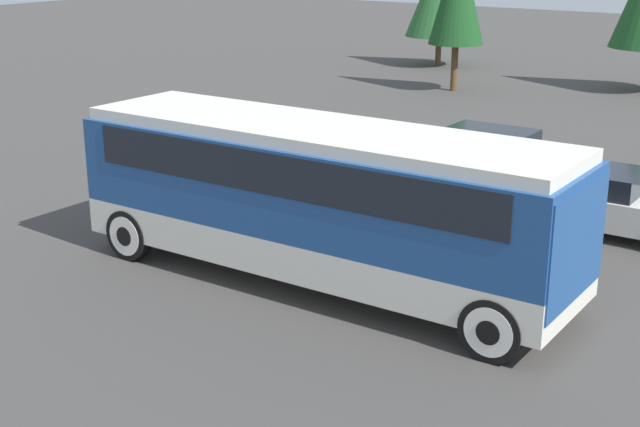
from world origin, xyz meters
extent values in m
plane|color=#423F3D|center=(0.00, 0.00, 0.00)|extent=(120.00, 120.00, 0.00)
cube|color=silver|center=(0.00, 0.00, 0.80)|extent=(9.71, 2.57, 0.71)
cube|color=navy|center=(0.00, 0.00, 1.97)|extent=(9.71, 2.57, 1.65)
cube|color=black|center=(0.00, 0.00, 2.37)|extent=(8.54, 2.61, 0.74)
cube|color=silver|center=(0.00, 0.00, 2.91)|extent=(9.51, 2.37, 0.22)
cube|color=navy|center=(4.70, 0.00, 1.74)|extent=(0.36, 2.47, 1.88)
cylinder|color=black|center=(4.02, -1.18, 0.52)|extent=(1.04, 0.28, 1.04)
cylinder|color=silver|center=(4.02, -1.18, 0.52)|extent=(0.81, 0.30, 0.81)
cylinder|color=black|center=(4.02, -1.18, 0.52)|extent=(0.40, 0.32, 0.40)
cylinder|color=black|center=(4.02, 1.18, 0.52)|extent=(1.04, 0.28, 1.04)
cylinder|color=silver|center=(4.02, 1.18, 0.52)|extent=(0.81, 0.30, 0.81)
cylinder|color=black|center=(4.02, 1.18, 0.52)|extent=(0.40, 0.32, 0.40)
cylinder|color=black|center=(-3.86, -1.18, 0.52)|extent=(1.04, 0.28, 1.04)
cylinder|color=silver|center=(-3.86, -1.18, 0.52)|extent=(0.81, 0.30, 0.81)
cylinder|color=black|center=(-3.86, -1.18, 0.52)|extent=(0.40, 0.32, 0.40)
cylinder|color=black|center=(-3.86, 1.18, 0.52)|extent=(1.04, 0.28, 1.04)
cylinder|color=silver|center=(-3.86, 1.18, 0.52)|extent=(0.81, 0.30, 0.81)
cylinder|color=black|center=(-3.86, 1.18, 0.52)|extent=(0.40, 0.32, 0.40)
cube|color=silver|center=(3.29, 6.03, 0.58)|extent=(4.20, 1.80, 0.66)
cube|color=black|center=(3.12, 6.03, 1.15)|extent=(2.18, 1.62, 0.49)
cylinder|color=black|center=(1.65, 5.22, 0.33)|extent=(0.66, 0.22, 0.66)
cylinder|color=black|center=(1.65, 5.22, 0.33)|extent=(0.25, 0.26, 0.25)
cylinder|color=black|center=(1.65, 6.84, 0.33)|extent=(0.66, 0.22, 0.66)
cylinder|color=black|center=(1.65, 6.84, 0.33)|extent=(0.25, 0.26, 0.25)
cube|color=black|center=(-0.21, 8.43, 0.58)|extent=(4.32, 1.85, 0.66)
cube|color=black|center=(-0.38, 8.43, 1.14)|extent=(2.25, 1.67, 0.47)
cylinder|color=black|center=(1.48, 7.59, 0.34)|extent=(0.67, 0.22, 0.67)
cylinder|color=black|center=(1.48, 7.59, 0.34)|extent=(0.26, 0.26, 0.26)
cylinder|color=black|center=(1.48, 9.26, 0.34)|extent=(0.67, 0.22, 0.67)
cylinder|color=black|center=(1.48, 9.26, 0.34)|extent=(0.26, 0.26, 0.26)
cylinder|color=black|center=(-1.90, 7.59, 0.34)|extent=(0.67, 0.22, 0.67)
cylinder|color=black|center=(-1.90, 7.59, 0.34)|extent=(0.26, 0.26, 0.26)
cylinder|color=black|center=(-1.90, 9.26, 0.34)|extent=(0.67, 0.22, 0.67)
cylinder|color=black|center=(-1.90, 9.26, 0.34)|extent=(0.26, 0.26, 0.26)
cylinder|color=brown|center=(-7.35, 20.46, 0.96)|extent=(0.28, 0.28, 1.92)
cylinder|color=brown|center=(-11.15, 26.41, 0.72)|extent=(0.28, 0.28, 1.44)
camera|label=1|loc=(8.92, -12.97, 6.39)|focal=50.00mm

